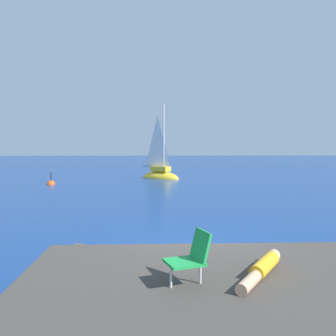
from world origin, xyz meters
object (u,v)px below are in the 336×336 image
sailboat_near (160,174)px  beach_chair (192,255)px  marker_buoy (51,184)px  person_sunbather (262,268)px

sailboat_near → beach_chair: 24.56m
marker_buoy → person_sunbather: bearing=-65.6°
person_sunbather → marker_buoy: bearing=-123.1°
sailboat_near → person_sunbather: size_ratio=4.24×
beach_chair → marker_buoy: bearing=-87.6°
beach_chair → marker_buoy: 21.76m
sailboat_near → person_sunbather: (1.46, -24.19, 0.48)m
person_sunbather → sailboat_near: bearing=-144.0°
person_sunbather → beach_chair: bearing=-40.3°
beach_chair → marker_buoy: size_ratio=0.71×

